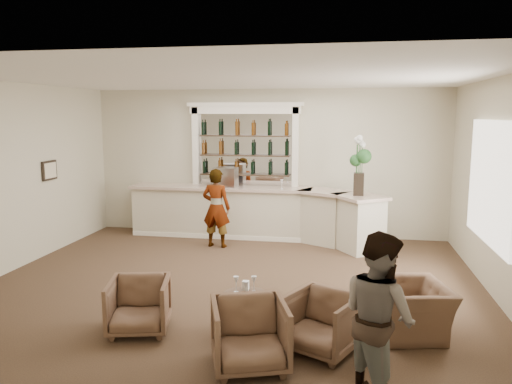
# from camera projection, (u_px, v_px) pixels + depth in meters

# --- Properties ---
(ground) EXTENTS (8.00, 8.00, 0.00)m
(ground) POSITION_uv_depth(u_px,v_px,m) (233.00, 283.00, 8.17)
(ground) COLOR brown
(ground) RESTS_ON ground
(room_shell) EXTENTS (8.04, 7.02, 3.32)m
(room_shell) POSITION_uv_depth(u_px,v_px,m) (251.00, 138.00, 8.47)
(room_shell) COLOR beige
(room_shell) RESTS_ON ground
(bar_counter) EXTENTS (5.72, 1.80, 1.14)m
(bar_counter) POSITION_uv_depth(u_px,v_px,m) (256.00, 213.00, 11.02)
(bar_counter) COLOR beige
(bar_counter) RESTS_ON ground
(back_bar_alcove) EXTENTS (2.64, 0.25, 3.00)m
(back_bar_alcove) POSITION_uv_depth(u_px,v_px,m) (245.00, 146.00, 11.26)
(back_bar_alcove) COLOR white
(back_bar_alcove) RESTS_ON ground
(cocktail_table) EXTENTS (0.57, 0.57, 0.50)m
(cocktail_table) POSITION_uv_depth(u_px,v_px,m) (245.00, 313.00, 6.32)
(cocktail_table) COLOR #4D3421
(cocktail_table) RESTS_ON ground
(sommelier) EXTENTS (0.64, 0.46, 1.64)m
(sommelier) POSITION_uv_depth(u_px,v_px,m) (216.00, 208.00, 10.32)
(sommelier) COLOR gray
(sommelier) RESTS_ON ground
(guest) EXTENTS (0.98, 1.02, 1.66)m
(guest) POSITION_uv_depth(u_px,v_px,m) (379.00, 317.00, 4.75)
(guest) COLOR gray
(guest) RESTS_ON ground
(armchair_left) EXTENTS (0.90, 0.91, 0.69)m
(armchair_left) POSITION_uv_depth(u_px,v_px,m) (139.00, 305.00, 6.31)
(armchair_left) COLOR brown
(armchair_left) RESTS_ON ground
(armchair_center) EXTENTS (1.02, 1.03, 0.75)m
(armchair_center) POSITION_uv_depth(u_px,v_px,m) (250.00, 335.00, 5.40)
(armchair_center) COLOR brown
(armchair_center) RESTS_ON ground
(armchair_right) EXTENTS (1.01, 1.02, 0.70)m
(armchair_right) POSITION_uv_depth(u_px,v_px,m) (322.00, 323.00, 5.77)
(armchair_right) COLOR brown
(armchair_right) RESTS_ON ground
(armchair_far) EXTENTS (1.06, 1.15, 0.64)m
(armchair_far) POSITION_uv_depth(u_px,v_px,m) (411.00, 309.00, 6.27)
(armchair_far) COLOR brown
(armchair_far) RESTS_ON ground
(espresso_machine) EXTENTS (0.50, 0.42, 0.44)m
(espresso_machine) POSITION_uv_depth(u_px,v_px,m) (226.00, 177.00, 11.06)
(espresso_machine) COLOR silver
(espresso_machine) RESTS_ON bar_counter
(flower_vase) EXTENTS (0.31, 0.31, 1.18)m
(flower_vase) POSITION_uv_depth(u_px,v_px,m) (359.00, 162.00, 9.86)
(flower_vase) COLOR black
(flower_vase) RESTS_ON bar_counter
(wine_glass_bar_left) EXTENTS (0.07, 0.07, 0.21)m
(wine_glass_bar_left) POSITION_uv_depth(u_px,v_px,m) (220.00, 182.00, 11.13)
(wine_glass_bar_left) COLOR white
(wine_glass_bar_left) RESTS_ON bar_counter
(wine_glass_bar_right) EXTENTS (0.07, 0.07, 0.21)m
(wine_glass_bar_right) POSITION_uv_depth(u_px,v_px,m) (282.00, 184.00, 10.78)
(wine_glass_bar_right) COLOR white
(wine_glass_bar_right) RESTS_ON bar_counter
(wine_glass_tbl_a) EXTENTS (0.07, 0.07, 0.21)m
(wine_glass_tbl_a) POSITION_uv_depth(u_px,v_px,m) (236.00, 284.00, 6.32)
(wine_glass_tbl_a) COLOR white
(wine_glass_tbl_a) RESTS_ON cocktail_table
(wine_glass_tbl_b) EXTENTS (0.07, 0.07, 0.21)m
(wine_glass_tbl_b) POSITION_uv_depth(u_px,v_px,m) (254.00, 284.00, 6.33)
(wine_glass_tbl_b) COLOR white
(wine_glass_tbl_b) RESTS_ON cocktail_table
(wine_glass_tbl_c) EXTENTS (0.07, 0.07, 0.21)m
(wine_glass_tbl_c) POSITION_uv_depth(u_px,v_px,m) (246.00, 290.00, 6.13)
(wine_glass_tbl_c) COLOR white
(wine_glass_tbl_c) RESTS_ON cocktail_table
(napkin_holder) EXTENTS (0.08, 0.08, 0.12)m
(napkin_holder) POSITION_uv_depth(u_px,v_px,m) (246.00, 285.00, 6.41)
(napkin_holder) COLOR white
(napkin_holder) RESTS_ON cocktail_table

